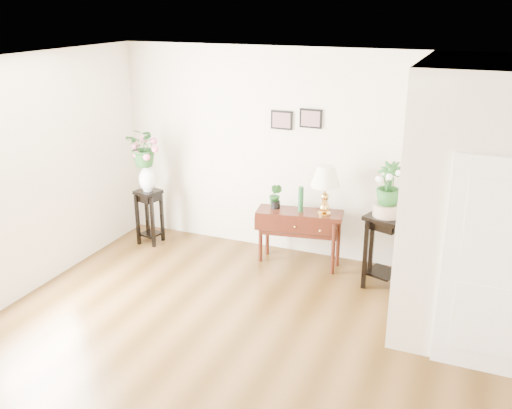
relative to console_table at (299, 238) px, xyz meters
The scene contains 18 objects.
floor 2.39m from the console_table, 84.09° to the right, with size 6.00×5.50×0.02m, color brown.
ceiling 3.39m from the console_table, 84.09° to the right, with size 6.00×5.50×0.02m, color white.
wall_back 1.13m from the console_table, 58.58° to the left, with size 6.00×0.02×2.80m, color beige.
partition 2.62m from the console_table, 13.82° to the right, with size 1.80×1.95×2.80m, color beige.
door 2.90m from the console_table, 33.93° to the right, with size 0.90×0.05×2.10m, color white.
art_print_left 1.58m from the console_table, 137.04° to the left, with size 0.30×0.02×0.25m, color black.
art_print_right 1.57m from the console_table, 90.98° to the left, with size 0.30×0.02×0.25m, color black.
wall_ornament 2.23m from the console_table, 17.83° to the right, with size 0.51×0.51×0.07m, color #AC7226.
console_table is the anchor object (origin of this frame).
table_lamp 0.80m from the console_table, ahead, with size 0.38×0.38×0.66m, color gold.
green_vase 0.54m from the console_table, ahead, with size 0.07×0.07×0.34m, color #194726.
potted_plant 0.63m from the console_table, behind, with size 0.18×0.14×0.32m, color #1D4E1D.
plant_stand_a 2.23m from the console_table, behind, with size 0.31×0.31×0.80m, color black.
porcelain_vase 2.32m from the console_table, behind, with size 0.23×0.23×0.40m, color white, non-canonical shape.
lily_arrangement 2.48m from the console_table, behind, with size 0.49×0.43×0.55m, color #1D4E1D.
plant_stand_b 1.16m from the console_table, ahead, with size 0.43×0.43×0.91m, color black.
ceramic_bowl 1.31m from the console_table, ahead, with size 0.33×0.33×0.15m, color #BCAC94.
narcissus 1.48m from the console_table, ahead, with size 0.30×0.30×0.54m, color #1D4E1D.
Camera 1 is at (1.88, -4.31, 3.34)m, focal length 40.00 mm.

